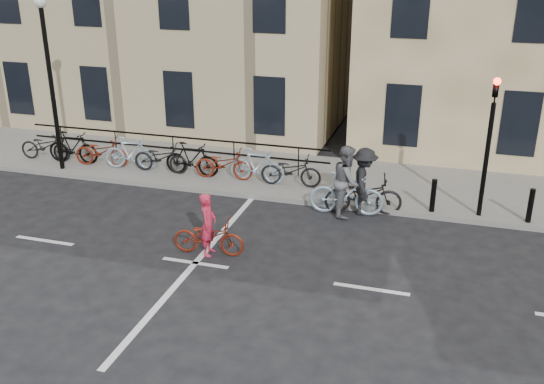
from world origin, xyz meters
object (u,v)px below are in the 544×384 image
(lamp_post, at_px, (48,63))
(cyclist_pink, at_px, (209,233))
(cyclist_grey, at_px, (347,187))
(traffic_light, at_px, (490,130))
(cyclist_dark, at_px, (364,189))

(lamp_post, xyz_separation_m, cyclist_pink, (6.63, -3.87, -2.97))
(lamp_post, relative_size, cyclist_grey, 2.60)
(traffic_light, bearing_deg, cyclist_dark, -171.64)
(traffic_light, distance_m, cyclist_dark, 3.49)
(lamp_post, relative_size, cyclist_dark, 2.43)
(lamp_post, xyz_separation_m, cyclist_grey, (9.28, -0.67, -2.71))
(cyclist_pink, bearing_deg, lamp_post, 54.06)
(cyclist_grey, bearing_deg, cyclist_dark, -74.38)
(traffic_light, relative_size, cyclist_grey, 1.92)
(lamp_post, distance_m, cyclist_grey, 9.69)
(cyclist_grey, height_order, cyclist_dark, cyclist_grey)
(traffic_light, distance_m, cyclist_grey, 3.86)
(lamp_post, bearing_deg, traffic_light, -0.27)
(cyclist_pink, bearing_deg, traffic_light, -63.53)
(traffic_light, xyz_separation_m, cyclist_grey, (-3.42, -0.61, -1.68))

